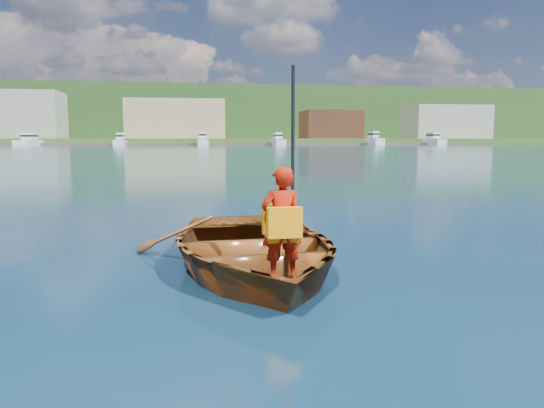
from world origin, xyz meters
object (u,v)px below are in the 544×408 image
object	(u,v)px
child_paddler	(282,223)
rowboat	(251,248)
marina_yachts	(199,141)
dock	(200,144)

from	to	relation	value
child_paddler	rowboat	bearing A→B (deg)	103.45
child_paddler	marina_yachts	bearing A→B (deg)	89.59
child_paddler	dock	xyz separation A→B (m)	(1.33, 148.63, -0.28)
rowboat	marina_yachts	xyz separation A→B (m)	(1.23, 143.06, 1.08)
child_paddler	dock	world-z (taller)	child_paddler
dock	marina_yachts	bearing A→B (deg)	-93.82
rowboat	dock	xyz separation A→B (m)	(1.55, 147.75, 0.15)
marina_yachts	child_paddler	bearing A→B (deg)	-90.41
dock	rowboat	bearing A→B (deg)	-90.60
rowboat	dock	world-z (taller)	dock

